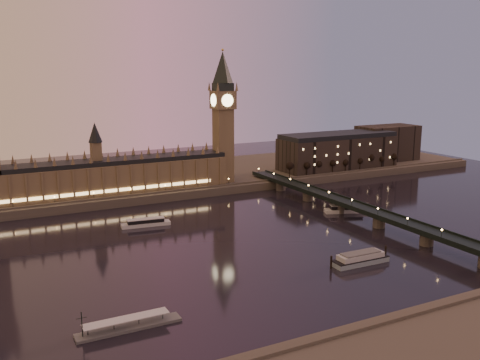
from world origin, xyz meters
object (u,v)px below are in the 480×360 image
Objects in this scene: cruise_boat_a at (146,223)px; moored_barge at (360,258)px; pontoon_pier at (129,326)px; cruise_boat_b at (346,209)px.

moored_barge reaches higher than cruise_boat_a.
pontoon_pier reaches higher than moored_barge.
pontoon_pier is (-46.40, -125.32, -0.96)m from cruise_boat_a.
moored_barge is (-54.89, -80.21, 0.33)m from cruise_boat_b.
cruise_boat_b is (129.73, -31.46, 0.27)m from cruise_boat_a.
moored_barge is (74.84, -111.67, 0.60)m from cruise_boat_a.
pontoon_pier is (-176.13, -93.87, -1.23)m from cruise_boat_b.
pontoon_pier is at bearing -172.63° from moored_barge.
moored_barge is at bearing -49.00° from cruise_boat_a.
cruise_boat_b is at bearing -6.46° from cruise_boat_a.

